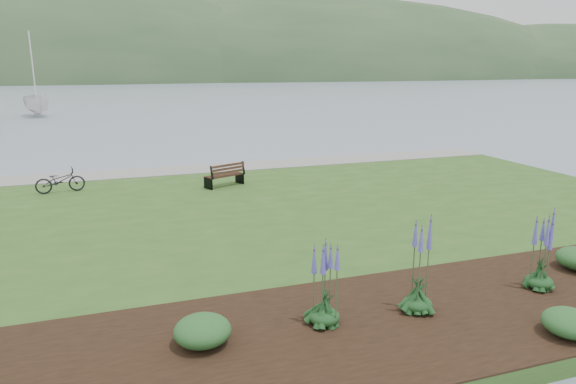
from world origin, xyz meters
name	(u,v)px	position (x,y,z in m)	size (l,w,h in m)	color
ground	(206,217)	(0.00, 0.00, 0.00)	(600.00, 600.00, 0.00)	gray
lawn	(216,227)	(0.00, -2.00, 0.20)	(34.00, 20.00, 0.40)	#2B501C
shoreline_path	(180,170)	(0.00, 6.90, 0.42)	(34.00, 2.20, 0.03)	gray
garden_bed	(433,313)	(3.00, -9.80, 0.42)	(24.00, 4.40, 0.04)	black
far_hillside	(177,81)	(20.00, 170.00, 0.00)	(580.00, 80.00, 38.00)	#2E4C2A
park_bench	(226,174)	(1.38, 2.85, 0.91)	(1.79, 1.26, 1.03)	black
bicycle_a	(60,180)	(-5.13, 3.98, 0.89)	(1.86, 0.65, 0.98)	black
sailboat	(38,116)	(-10.44, 43.21, 0.00)	(10.69, 10.88, 28.18)	silver
echium_0	(419,273)	(2.72, -9.62, 1.28)	(0.62, 0.62, 2.22)	#143718
echium_1	(543,253)	(5.97, -9.55, 1.29)	(0.62, 0.62, 2.00)	#143718
echium_4	(325,283)	(0.68, -9.51, 1.30)	(0.62, 0.62, 2.01)	#143718
shrub_0	(202,331)	(-1.71, -9.49, 0.70)	(1.05, 1.05, 0.53)	#1E4C21
shrub_1	(569,323)	(4.87, -11.40, 0.69)	(0.98, 0.98, 0.49)	#1E4C21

